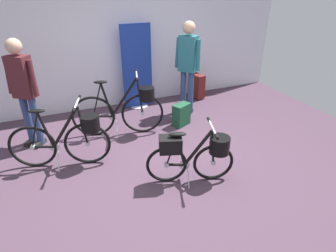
{
  "coord_description": "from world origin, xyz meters",
  "views": [
    {
      "loc": [
        -1.32,
        -3.05,
        2.4
      ],
      "look_at": [
        0.04,
        0.18,
        0.55
      ],
      "focal_mm": 30.14,
      "sensor_mm": 36.0,
      "label": 1
    }
  ],
  "objects_px": {
    "visitor_browsing": "(24,87)",
    "display_bike_left": "(68,137)",
    "display_bike_right": "(125,108)",
    "visitor_near_wall": "(188,62)",
    "folding_bike_foreground": "(194,153)",
    "rolling_suitcase": "(197,86)",
    "floor_banner_stand": "(137,72)",
    "backpack_on_floor": "(181,115)"
  },
  "relations": [
    {
      "from": "visitor_browsing",
      "to": "display_bike_left",
      "type": "bearing_deg",
      "value": -60.72
    },
    {
      "from": "display_bike_right",
      "to": "visitor_near_wall",
      "type": "xyz_separation_m",
      "value": [
        1.34,
        0.39,
        0.54
      ]
    },
    {
      "from": "display_bike_right",
      "to": "visitor_browsing",
      "type": "relative_size",
      "value": 0.89
    },
    {
      "from": "visitor_browsing",
      "to": "visitor_near_wall",
      "type": "bearing_deg",
      "value": 2.96
    },
    {
      "from": "folding_bike_foreground",
      "to": "visitor_browsing",
      "type": "height_order",
      "value": "visitor_browsing"
    },
    {
      "from": "visitor_browsing",
      "to": "rolling_suitcase",
      "type": "xyz_separation_m",
      "value": [
        3.33,
        0.74,
        -0.68
      ]
    },
    {
      "from": "floor_banner_stand",
      "to": "visitor_browsing",
      "type": "distance_m",
      "value": 2.14
    },
    {
      "from": "display_bike_left",
      "to": "display_bike_right",
      "type": "relative_size",
      "value": 0.91
    },
    {
      "from": "backpack_on_floor",
      "to": "visitor_near_wall",
      "type": "bearing_deg",
      "value": 54.24
    },
    {
      "from": "floor_banner_stand",
      "to": "rolling_suitcase",
      "type": "xyz_separation_m",
      "value": [
        1.34,
        -0.04,
        -0.46
      ]
    },
    {
      "from": "display_bike_right",
      "to": "rolling_suitcase",
      "type": "distance_m",
      "value": 2.14
    },
    {
      "from": "floor_banner_stand",
      "to": "rolling_suitcase",
      "type": "bearing_deg",
      "value": -1.53
    },
    {
      "from": "floor_banner_stand",
      "to": "display_bike_left",
      "type": "relative_size",
      "value": 1.23
    },
    {
      "from": "floor_banner_stand",
      "to": "visitor_near_wall",
      "type": "bearing_deg",
      "value": -38.68
    },
    {
      "from": "visitor_browsing",
      "to": "floor_banner_stand",
      "type": "bearing_deg",
      "value": 21.38
    },
    {
      "from": "folding_bike_foreground",
      "to": "rolling_suitcase",
      "type": "relative_size",
      "value": 1.32
    },
    {
      "from": "visitor_browsing",
      "to": "rolling_suitcase",
      "type": "bearing_deg",
      "value": 12.56
    },
    {
      "from": "display_bike_right",
      "to": "display_bike_left",
      "type": "bearing_deg",
      "value": -148.61
    },
    {
      "from": "visitor_browsing",
      "to": "rolling_suitcase",
      "type": "height_order",
      "value": "visitor_browsing"
    },
    {
      "from": "folding_bike_foreground",
      "to": "visitor_near_wall",
      "type": "relative_size",
      "value": 0.63
    },
    {
      "from": "display_bike_left",
      "to": "visitor_browsing",
      "type": "distance_m",
      "value": 1.09
    },
    {
      "from": "folding_bike_foreground",
      "to": "display_bike_left",
      "type": "xyz_separation_m",
      "value": [
        -1.44,
        1.0,
        0.02
      ]
    },
    {
      "from": "visitor_browsing",
      "to": "backpack_on_floor",
      "type": "height_order",
      "value": "visitor_browsing"
    },
    {
      "from": "floor_banner_stand",
      "to": "display_bike_left",
      "type": "height_order",
      "value": "floor_banner_stand"
    },
    {
      "from": "display_bike_left",
      "to": "display_bike_right",
      "type": "xyz_separation_m",
      "value": [
        0.97,
        0.59,
        0.03
      ]
    },
    {
      "from": "floor_banner_stand",
      "to": "folding_bike_foreground",
      "type": "height_order",
      "value": "floor_banner_stand"
    },
    {
      "from": "visitor_near_wall",
      "to": "floor_banner_stand",
      "type": "bearing_deg",
      "value": 141.32
    },
    {
      "from": "floor_banner_stand",
      "to": "backpack_on_floor",
      "type": "bearing_deg",
      "value": -67.39
    },
    {
      "from": "display_bike_right",
      "to": "visitor_browsing",
      "type": "bearing_deg",
      "value": 170.42
    },
    {
      "from": "display_bike_right",
      "to": "backpack_on_floor",
      "type": "relative_size",
      "value": 3.65
    },
    {
      "from": "display_bike_left",
      "to": "visitor_near_wall",
      "type": "bearing_deg",
      "value": 22.92
    },
    {
      "from": "folding_bike_foreground",
      "to": "display_bike_right",
      "type": "relative_size",
      "value": 0.74
    },
    {
      "from": "display_bike_left",
      "to": "display_bike_right",
      "type": "height_order",
      "value": "display_bike_right"
    },
    {
      "from": "display_bike_right",
      "to": "backpack_on_floor",
      "type": "bearing_deg",
      "value": -4.46
    },
    {
      "from": "display_bike_right",
      "to": "visitor_near_wall",
      "type": "relative_size",
      "value": 0.85
    },
    {
      "from": "display_bike_right",
      "to": "backpack_on_floor",
      "type": "xyz_separation_m",
      "value": [
        1.01,
        -0.08,
        -0.27
      ]
    },
    {
      "from": "visitor_near_wall",
      "to": "rolling_suitcase",
      "type": "relative_size",
      "value": 2.1
    },
    {
      "from": "display_bike_left",
      "to": "visitor_browsing",
      "type": "xyz_separation_m",
      "value": [
        -0.47,
        0.83,
        0.52
      ]
    },
    {
      "from": "display_bike_left",
      "to": "visitor_browsing",
      "type": "bearing_deg",
      "value": 119.28
    },
    {
      "from": "folding_bike_foreground",
      "to": "backpack_on_floor",
      "type": "relative_size",
      "value": 2.69
    },
    {
      "from": "display_bike_left",
      "to": "rolling_suitcase",
      "type": "xyz_separation_m",
      "value": [
        2.86,
        1.58,
        -0.16
      ]
    },
    {
      "from": "rolling_suitcase",
      "to": "backpack_on_floor",
      "type": "distance_m",
      "value": 1.39
    }
  ]
}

